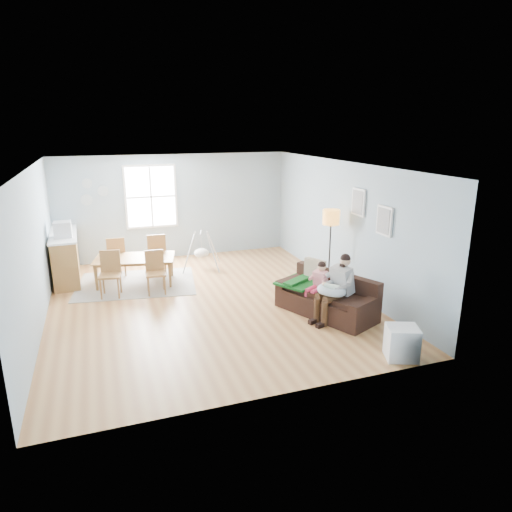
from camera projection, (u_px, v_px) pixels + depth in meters
name	position (u px, v px, depth m)	size (l,w,h in m)	color
room	(204.00, 181.00, 8.47)	(8.40, 9.40, 3.90)	#A96B3C
window	(151.00, 197.00, 11.63)	(1.32, 0.08, 1.62)	silver
pictures	(371.00, 211.00, 8.62)	(0.05, 1.34, 0.74)	silver
wall_plates	(92.00, 192.00, 11.14)	(0.67, 0.02, 0.66)	#8DA1AA
sofa	(328.00, 300.00, 8.53)	(1.50, 2.04, 0.76)	black
green_throw	(300.00, 282.00, 8.86)	(0.86, 0.69, 0.04)	#155F23
beige_pillow	(315.00, 270.00, 8.89)	(0.13, 0.45, 0.45)	tan
father	(336.00, 286.00, 8.16)	(0.90, 0.57, 1.21)	gray
nursing_pillow	(332.00, 290.00, 8.08)	(0.52, 0.52, 0.14)	#AAC3D4
infant	(330.00, 287.00, 8.08)	(0.26, 0.31, 0.12)	white
toddler	(319.00, 279.00, 8.51)	(0.53, 0.44, 0.79)	white
floor_lamp	(331.00, 224.00, 9.48)	(0.35, 0.35, 1.73)	black
storage_cube	(401.00, 343.00, 6.89)	(0.57, 0.55, 0.51)	silver
rug	(137.00, 283.00, 10.19)	(2.54, 1.93, 0.01)	gray
dining_table	(136.00, 271.00, 10.11)	(1.72, 0.96, 0.60)	brown
chair_sw	(110.00, 271.00, 9.37)	(0.50, 0.50, 0.94)	olive
chair_se	(155.00, 269.00, 9.54)	(0.43, 0.43, 0.90)	olive
chair_nw	(116.00, 254.00, 10.55)	(0.44, 0.44, 0.94)	olive
chair_ne	(157.00, 251.00, 10.71)	(0.46, 0.46, 0.98)	olive
counter	(66.00, 256.00, 10.35)	(0.63, 1.95, 1.08)	brown
monitor	(62.00, 229.00, 9.83)	(0.37, 0.35, 0.34)	silver
baby_swing	(202.00, 252.00, 11.17)	(1.09, 1.11, 0.91)	silver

